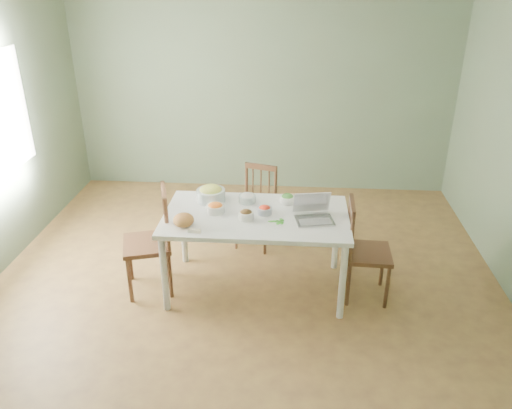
# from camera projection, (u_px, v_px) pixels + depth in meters

# --- Properties ---
(floor) EXTENTS (5.00, 5.00, 0.00)m
(floor) POSITION_uv_depth(u_px,v_px,m) (245.00, 286.00, 4.95)
(floor) COLOR brown
(floor) RESTS_ON ground
(wall_back) EXTENTS (5.00, 0.00, 2.70)m
(wall_back) POSITION_uv_depth(u_px,v_px,m) (262.00, 91.00, 6.63)
(wall_back) COLOR #5B6A54
(wall_back) RESTS_ON ground
(wall_front) EXTENTS (5.00, 0.00, 2.70)m
(wall_front) POSITION_uv_depth(u_px,v_px,m) (184.00, 359.00, 2.12)
(wall_front) COLOR #5B6A54
(wall_front) RESTS_ON ground
(dining_table) EXTENTS (1.68, 0.95, 0.79)m
(dining_table) POSITION_uv_depth(u_px,v_px,m) (256.00, 252.00, 4.78)
(dining_table) COLOR white
(dining_table) RESTS_ON floor
(chair_far) EXTENTS (0.49, 0.47, 0.90)m
(chair_far) POSITION_uv_depth(u_px,v_px,m) (255.00, 208.00, 5.50)
(chair_far) COLOR #3E2514
(chair_far) RESTS_ON floor
(chair_left) EXTENTS (0.54, 0.56, 1.02)m
(chair_left) POSITION_uv_depth(u_px,v_px,m) (147.00, 242.00, 4.72)
(chair_left) COLOR #3E2514
(chair_left) RESTS_ON floor
(chair_right) EXTENTS (0.42, 0.44, 0.96)m
(chair_right) POSITION_uv_depth(u_px,v_px,m) (369.00, 251.00, 4.62)
(chair_right) COLOR #3E2514
(chair_right) RESTS_ON floor
(bread_boule) EXTENTS (0.20, 0.20, 0.12)m
(bread_boule) POSITION_uv_depth(u_px,v_px,m) (184.00, 220.00, 4.38)
(bread_boule) COLOR #BA7B3E
(bread_boule) RESTS_ON dining_table
(butter_stick) EXTENTS (0.11, 0.05, 0.03)m
(butter_stick) POSITION_uv_depth(u_px,v_px,m) (194.00, 231.00, 4.29)
(butter_stick) COLOR silver
(butter_stick) RESTS_ON dining_table
(bowl_squash) EXTENTS (0.35, 0.35, 0.16)m
(bowl_squash) POSITION_uv_depth(u_px,v_px,m) (211.00, 193.00, 4.84)
(bowl_squash) COLOR #F6E854
(bowl_squash) RESTS_ON dining_table
(bowl_carrot) EXTENTS (0.20, 0.20, 0.09)m
(bowl_carrot) POSITION_uv_depth(u_px,v_px,m) (215.00, 208.00, 4.63)
(bowl_carrot) COLOR orange
(bowl_carrot) RESTS_ON dining_table
(bowl_onion) EXTENTS (0.18, 0.18, 0.09)m
(bowl_onion) POSITION_uv_depth(u_px,v_px,m) (247.00, 198.00, 4.83)
(bowl_onion) COLOR silver
(bowl_onion) RESTS_ON dining_table
(bowl_mushroom) EXTENTS (0.17, 0.17, 0.09)m
(bowl_mushroom) POSITION_uv_depth(u_px,v_px,m) (246.00, 215.00, 4.50)
(bowl_mushroom) COLOR black
(bowl_mushroom) RESTS_ON dining_table
(bowl_redpep) EXTENTS (0.17, 0.17, 0.08)m
(bowl_redpep) POSITION_uv_depth(u_px,v_px,m) (265.00, 210.00, 4.61)
(bowl_redpep) COLOR red
(bowl_redpep) RESTS_ON dining_table
(bowl_broccoli) EXTENTS (0.15, 0.15, 0.09)m
(bowl_broccoli) POSITION_uv_depth(u_px,v_px,m) (287.00, 198.00, 4.82)
(bowl_broccoli) COLOR #2A601F
(bowl_broccoli) RESTS_ON dining_table
(flatbread) EXTENTS (0.21, 0.21, 0.02)m
(flatbread) POSITION_uv_depth(u_px,v_px,m) (293.00, 198.00, 4.91)
(flatbread) COLOR #C7B290
(flatbread) RESTS_ON dining_table
(basil_bunch) EXTENTS (0.17, 0.17, 0.02)m
(basil_bunch) POSITION_uv_depth(u_px,v_px,m) (276.00, 221.00, 4.47)
(basil_bunch) COLOR #207721
(basil_bunch) RESTS_ON dining_table
(laptop) EXTENTS (0.38, 0.36, 0.22)m
(laptop) POSITION_uv_depth(u_px,v_px,m) (315.00, 210.00, 4.44)
(laptop) COLOR silver
(laptop) RESTS_ON dining_table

